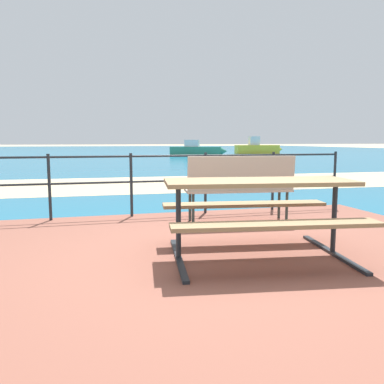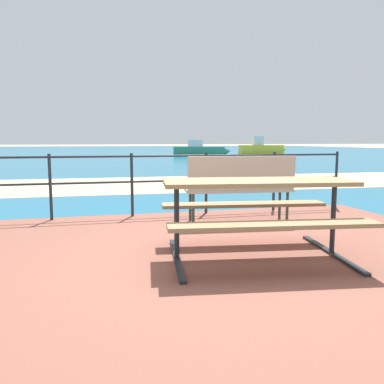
{
  "view_description": "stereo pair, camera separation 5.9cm",
  "coord_description": "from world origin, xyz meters",
  "px_view_note": "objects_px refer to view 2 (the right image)",
  "views": [
    {
      "loc": [
        -1.25,
        -3.64,
        1.22
      ],
      "look_at": [
        0.12,
        1.48,
        0.53
      ],
      "focal_mm": 37.28,
      "sensor_mm": 36.0,
      "label": 1
    },
    {
      "loc": [
        -1.19,
        -3.65,
        1.22
      ],
      "look_at": [
        0.12,
        1.48,
        0.53
      ],
      "focal_mm": 37.28,
      "sensor_mm": 36.0,
      "label": 2
    }
  ],
  "objects_px": {
    "park_bench": "(240,183)",
    "boat_near": "(201,150)",
    "boat_mid": "(262,148)",
    "picnic_table": "(257,199)"
  },
  "relations": [
    {
      "from": "park_bench",
      "to": "boat_near",
      "type": "xyz_separation_m",
      "value": [
        6.74,
        26.41,
        -0.18
      ]
    },
    {
      "from": "boat_near",
      "to": "boat_mid",
      "type": "relative_size",
      "value": 1.01
    },
    {
      "from": "boat_near",
      "to": "park_bench",
      "type": "bearing_deg",
      "value": -80.68
    },
    {
      "from": "boat_mid",
      "to": "park_bench",
      "type": "bearing_deg",
      "value": -109.95
    },
    {
      "from": "boat_near",
      "to": "boat_mid",
      "type": "bearing_deg",
      "value": 44.95
    },
    {
      "from": "park_bench",
      "to": "boat_near",
      "type": "bearing_deg",
      "value": -98.17
    },
    {
      "from": "park_bench",
      "to": "picnic_table",
      "type": "bearing_deg",
      "value": 80.64
    },
    {
      "from": "park_bench",
      "to": "boat_mid",
      "type": "distance_m",
      "value": 31.9
    },
    {
      "from": "park_bench",
      "to": "boat_mid",
      "type": "relative_size",
      "value": 0.34
    },
    {
      "from": "park_bench",
      "to": "boat_near",
      "type": "relative_size",
      "value": 0.34
    }
  ]
}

